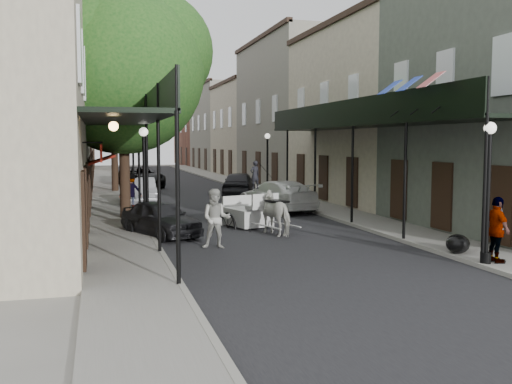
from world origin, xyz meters
TOP-DOWN VIEW (x-y plane):
  - ground at (0.00, 0.00)m, footprint 140.00×140.00m
  - road at (0.00, 20.00)m, footprint 8.00×90.00m
  - sidewalk_left at (-5.00, 20.00)m, footprint 2.20×90.00m
  - sidewalk_right at (5.00, 20.00)m, footprint 2.20×90.00m
  - building_row_left at (-8.60, 30.00)m, footprint 5.00×80.00m
  - building_row_right at (8.60, 30.00)m, footprint 5.00×80.00m
  - gallery_left at (-4.79, 6.98)m, footprint 2.20×18.05m
  - gallery_right at (4.79, 6.98)m, footprint 2.20×18.05m
  - tree_near at (-4.20, 10.18)m, footprint 7.31×6.80m
  - tree_far at (-4.25, 24.18)m, footprint 6.45×6.00m
  - lamppost_right_near at (4.10, -2.00)m, footprint 0.32×0.32m
  - lamppost_left at (-4.10, 6.00)m, footprint 0.32×0.32m
  - lamppost_right_far at (4.10, 18.00)m, footprint 0.32×0.32m
  - horse at (0.51, 4.69)m, footprint 1.35×2.03m
  - carriage at (-0.20, 7.03)m, footprint 2.05×2.59m
  - pedestrian_walking at (-2.19, 2.61)m, footprint 1.08×0.94m
  - pedestrian_sidewalk_left at (-4.20, 13.12)m, footprint 1.21×0.83m
  - pedestrian_sidewalk_right at (4.42, -2.00)m, footprint 0.54×1.07m
  - car_left_near at (-3.60, 5.44)m, footprint 2.92×4.02m
  - car_left_mid at (-3.52, 16.03)m, footprint 1.53×4.29m
  - car_left_far at (-2.60, 27.98)m, footprint 3.47×5.89m
  - car_right_near at (2.60, 11.39)m, footprint 3.19×5.44m
  - car_right_far at (2.60, 19.00)m, footprint 3.19×4.86m
  - trash_bags at (4.32, -0.47)m, footprint 0.92×1.07m

SIDE VIEW (x-z plane):
  - ground at x=0.00m, z-range 0.00..0.00m
  - road at x=0.00m, z-range 0.00..0.01m
  - sidewalk_left at x=-5.00m, z-range 0.00..0.12m
  - sidewalk_right at x=5.00m, z-range 0.00..0.12m
  - trash_bags at x=4.32m, z-range 0.10..0.66m
  - car_left_near at x=-3.60m, z-range 0.00..1.27m
  - car_left_mid at x=-3.52m, z-range 0.00..1.41m
  - car_right_near at x=2.60m, z-range 0.00..1.48m
  - car_left_far at x=-2.60m, z-range 0.00..1.54m
  - car_right_far at x=2.60m, z-range 0.00..1.54m
  - horse at x=0.51m, z-range 0.00..1.57m
  - pedestrian_walking at x=-2.19m, z-range 0.00..1.87m
  - pedestrian_sidewalk_left at x=-4.20m, z-range 0.12..1.84m
  - pedestrian_sidewalk_right at x=4.42m, z-range 0.12..1.88m
  - carriage at x=-0.20m, z-range -0.29..2.33m
  - lamppost_right_near at x=4.10m, z-range 0.19..3.90m
  - lamppost_left at x=-4.10m, z-range 0.19..3.90m
  - lamppost_right_far at x=4.10m, z-range 0.19..3.90m
  - gallery_left at x=-4.79m, z-range 1.61..6.49m
  - gallery_right at x=4.79m, z-range 1.61..6.49m
  - building_row_left at x=-8.60m, z-range 0.00..10.50m
  - building_row_right at x=8.60m, z-range 0.00..10.50m
  - tree_far at x=-4.25m, z-range 1.53..10.14m
  - tree_near at x=-4.20m, z-range 1.67..11.30m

